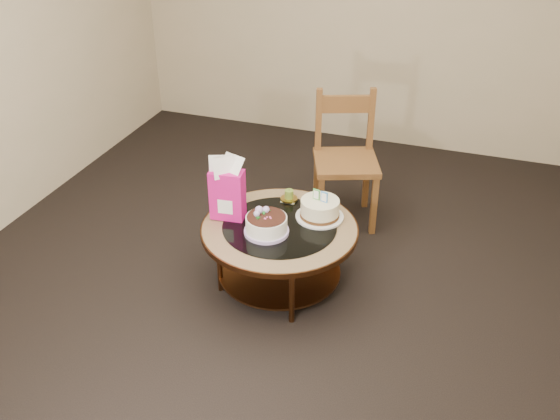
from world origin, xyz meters
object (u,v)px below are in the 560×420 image
(coffee_table, at_px, (280,236))
(dining_chair, at_px, (345,159))
(decorated_cake, at_px, (266,225))
(gift_bag, at_px, (227,188))
(cream_cake, at_px, (320,209))

(coffee_table, relative_size, dining_chair, 1.01)
(decorated_cake, relative_size, dining_chair, 0.28)
(gift_bag, relative_size, dining_chair, 0.43)
(decorated_cake, bearing_deg, coffee_table, 62.77)
(decorated_cake, height_order, dining_chair, dining_chair)
(decorated_cake, xyz_separation_m, dining_chair, (0.24, 1.08, 0.00))
(coffee_table, xyz_separation_m, decorated_cake, (-0.05, -0.10, 0.13))
(decorated_cake, distance_m, dining_chair, 1.11)
(decorated_cake, bearing_deg, gift_bag, 161.89)
(cream_cake, distance_m, dining_chair, 0.79)
(decorated_cake, height_order, cream_cake, cream_cake)
(coffee_table, relative_size, cream_cake, 3.22)
(decorated_cake, bearing_deg, cream_cake, 46.97)
(gift_bag, bearing_deg, cream_cake, 12.29)
(dining_chair, bearing_deg, gift_bag, -139.59)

